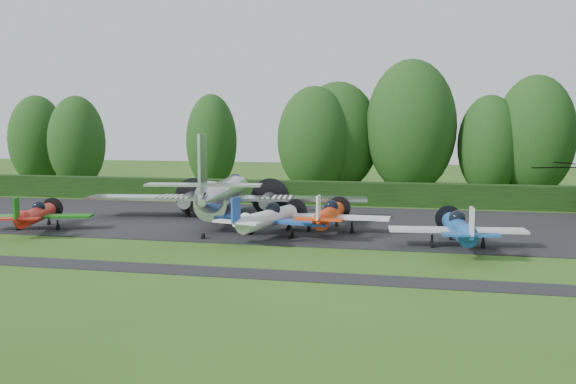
% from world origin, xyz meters
% --- Properties ---
extents(ground, '(160.00, 160.00, 0.00)m').
position_xyz_m(ground, '(0.00, 0.00, 0.00)').
color(ground, '#274E16').
rests_on(ground, ground).
extents(apron, '(70.00, 18.00, 0.01)m').
position_xyz_m(apron, '(0.00, 10.00, 0.00)').
color(apron, black).
rests_on(apron, ground).
extents(taxiway_verge, '(70.00, 2.00, 0.00)m').
position_xyz_m(taxiway_verge, '(0.00, -6.00, 0.00)').
color(taxiway_verge, black).
rests_on(taxiway_verge, ground).
extents(hedgerow, '(90.00, 1.60, 2.00)m').
position_xyz_m(hedgerow, '(0.00, 21.00, 0.00)').
color(hedgerow, black).
rests_on(hedgerow, ground).
extents(transport_plane, '(20.90, 16.03, 6.70)m').
position_xyz_m(transport_plane, '(-7.37, 9.67, 1.87)').
color(transport_plane, silver).
rests_on(transport_plane, ground).
extents(light_plane_red, '(6.97, 7.32, 2.68)m').
position_xyz_m(light_plane_red, '(-17.84, 2.45, 1.11)').
color(light_plane_red, red).
rests_on(light_plane_red, ground).
extents(light_plane_white, '(7.74, 8.14, 2.97)m').
position_xyz_m(light_plane_white, '(-2.38, 3.51, 1.24)').
color(light_plane_white, silver).
rests_on(light_plane_white, ground).
extents(light_plane_orange, '(7.62, 8.01, 2.93)m').
position_xyz_m(light_plane_orange, '(1.10, 5.84, 1.22)').
color(light_plane_orange, red).
rests_on(light_plane_orange, ground).
extents(light_plane_blue, '(7.67, 8.06, 2.95)m').
position_xyz_m(light_plane_blue, '(9.02, 2.24, 1.23)').
color(light_plane_blue, '#1A4D9D').
rests_on(light_plane_blue, ground).
extents(tree_0, '(7.58, 7.58, 10.88)m').
position_xyz_m(tree_0, '(-4.32, 29.92, 5.43)').
color(tree_0, black).
rests_on(tree_0, ground).
extents(tree_1, '(9.08, 9.08, 13.52)m').
position_xyz_m(tree_1, '(5.26, 31.50, 6.75)').
color(tree_1, black).
rests_on(tree_1, ground).
extents(tree_3, '(6.16, 6.16, 10.13)m').
position_xyz_m(tree_3, '(-30.67, 29.02, 5.05)').
color(tree_3, black).
rests_on(tree_3, ground).
extents(tree_5, '(5.50, 5.50, 10.28)m').
position_xyz_m(tree_5, '(-16.00, 31.62, 5.12)').
color(tree_5, black).
rests_on(tree_5, ground).
extents(tree_6, '(7.73, 7.73, 11.82)m').
position_xyz_m(tree_6, '(17.20, 32.10, 5.90)').
color(tree_6, black).
rests_on(tree_6, ground).
extents(tree_8, '(6.49, 6.49, 10.35)m').
position_xyz_m(tree_8, '(-37.38, 31.75, 5.16)').
color(tree_8, black).
rests_on(tree_8, ground).
extents(tree_9, '(6.14, 6.14, 9.90)m').
position_xyz_m(tree_9, '(12.90, 31.45, 4.94)').
color(tree_9, black).
rests_on(tree_9, ground).
extents(tree_10, '(8.63, 8.63, 11.47)m').
position_xyz_m(tree_10, '(-2.30, 32.51, 5.73)').
color(tree_10, black).
rests_on(tree_10, ground).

